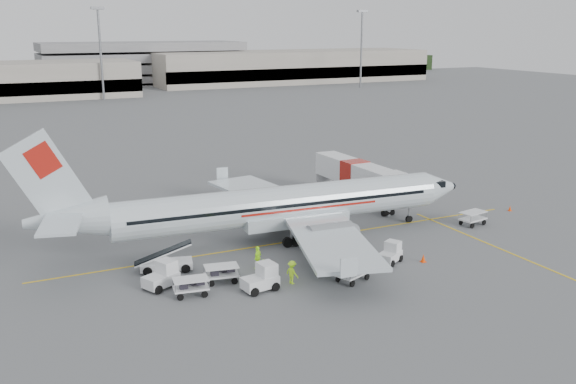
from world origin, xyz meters
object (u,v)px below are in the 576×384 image
object	(u,v)px
jet_bridge	(355,181)
belt_loader	(166,253)
tug_aft	(161,275)
tug_mid	(260,277)
aircraft	(282,180)
tug_fore	(390,253)

from	to	relation	value
jet_bridge	belt_loader	world-z (taller)	jet_bridge
belt_loader	tug_aft	xyz separation A→B (m)	(-1.22, -3.04, -0.45)
jet_bridge	tug_mid	distance (m)	25.00
aircraft	jet_bridge	bearing A→B (deg)	36.60
jet_bridge	tug_fore	xyz separation A→B (m)	(-6.95, -16.58, -1.34)
tug_mid	tug_fore	bearing A→B (deg)	-4.71
tug_aft	belt_loader	bearing A→B (deg)	42.56
tug_aft	aircraft	bearing A→B (deg)	0.82
tug_fore	aircraft	bearing A→B (deg)	91.26
belt_loader	tug_fore	world-z (taller)	belt_loader
aircraft	belt_loader	world-z (taller)	aircraft
aircraft	tug_fore	xyz separation A→B (m)	(5.09, -8.85, -4.40)
aircraft	jet_bridge	world-z (taller)	aircraft
tug_aft	jet_bridge	bearing A→B (deg)	4.10
jet_bridge	belt_loader	size ratio (longest dim) A/B	3.19
tug_aft	tug_fore	bearing A→B (deg)	-34.82
jet_bridge	tug_aft	size ratio (longest dim) A/B	6.72
aircraft	tug_mid	distance (m)	12.02
belt_loader	tug_fore	distance (m)	17.08
belt_loader	tug_mid	xyz separation A→B (m)	(4.84, -6.45, -0.44)
aircraft	tug_mid	bearing A→B (deg)	-119.03
belt_loader	jet_bridge	bearing A→B (deg)	39.07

